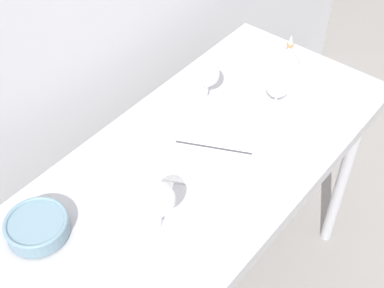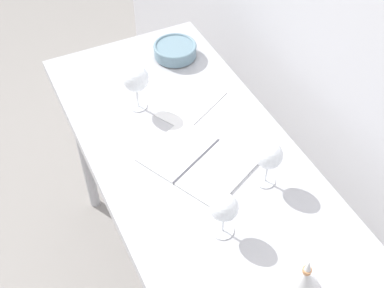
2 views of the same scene
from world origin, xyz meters
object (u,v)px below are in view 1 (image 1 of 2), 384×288
(wine_glass_far_right, at_px, (207,75))
(tasting_bowl, at_px, (37,226))
(tasting_sheet_upper, at_px, (130,183))
(wine_glass_near_left, at_px, (158,201))
(decanter_funnel, at_px, (289,55))
(open_notebook, at_px, (213,149))
(wine_glass_near_right, at_px, (278,87))

(wine_glass_far_right, height_order, tasting_bowl, wine_glass_far_right)
(tasting_sheet_upper, bearing_deg, wine_glass_near_left, -139.78)
(wine_glass_near_left, relative_size, decanter_funnel, 1.36)
(wine_glass_far_right, bearing_deg, open_notebook, -136.50)
(wine_glass_near_left, distance_m, open_notebook, 0.36)
(wine_glass_near_right, xyz_separation_m, decanter_funnel, (0.25, 0.10, -0.06))
(wine_glass_far_right, height_order, open_notebook, wine_glass_far_right)
(tasting_sheet_upper, bearing_deg, open_notebook, -50.37)
(open_notebook, bearing_deg, tasting_sheet_upper, 132.05)
(open_notebook, height_order, tasting_sheet_upper, open_notebook)
(open_notebook, bearing_deg, wine_glass_near_right, -36.57)
(wine_glass_far_right, distance_m, decanter_funnel, 0.38)
(wine_glass_near_left, relative_size, tasting_sheet_upper, 0.69)
(wine_glass_near_left, relative_size, open_notebook, 0.44)
(wine_glass_near_right, relative_size, open_notebook, 0.39)
(wine_glass_near_right, height_order, wine_glass_far_right, wine_glass_far_right)
(wine_glass_near_right, height_order, tasting_sheet_upper, wine_glass_near_right)
(wine_glass_far_right, distance_m, open_notebook, 0.25)
(wine_glass_near_left, xyz_separation_m, tasting_sheet_upper, (0.07, 0.18, -0.12))
(wine_glass_near_right, relative_size, tasting_bowl, 0.89)
(wine_glass_near_right, height_order, open_notebook, wine_glass_near_right)
(wine_glass_near_right, xyz_separation_m, tasting_sheet_upper, (-0.53, 0.16, -0.11))
(wine_glass_near_left, bearing_deg, tasting_sheet_upper, 68.58)
(tasting_sheet_upper, bearing_deg, decanter_funnel, -32.20)
(open_notebook, xyz_separation_m, decanter_funnel, (0.52, 0.05, 0.04))
(wine_glass_near_left, relative_size, wine_glass_far_right, 1.08)
(wine_glass_near_right, distance_m, open_notebook, 0.29)
(wine_glass_near_right, distance_m, wine_glass_near_left, 0.60)
(wine_glass_near_left, bearing_deg, decanter_funnel, 8.38)
(wine_glass_far_right, distance_m, tasting_bowl, 0.72)
(wine_glass_near_left, bearing_deg, tasting_bowl, 131.31)
(wine_glass_far_right, height_order, tasting_sheet_upper, wine_glass_far_right)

